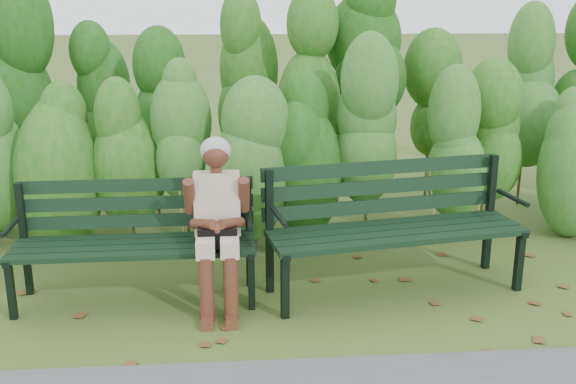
{
  "coord_description": "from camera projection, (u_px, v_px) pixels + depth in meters",
  "views": [
    {
      "loc": [
        -0.4,
        -4.76,
        2.22
      ],
      "look_at": [
        0.0,
        0.35,
        0.75
      ],
      "focal_mm": 42.0,
      "sensor_mm": 36.0,
      "label": 1
    }
  ],
  "objects": [
    {
      "name": "ground",
      "position": [
        292.0,
        298.0,
        5.2
      ],
      "size": [
        80.0,
        80.0,
        0.0
      ],
      "primitive_type": "plane",
      "color": "#41581F"
    },
    {
      "name": "hedge_band",
      "position": [
        276.0,
        100.0,
        6.64
      ],
      "size": [
        11.04,
        1.67,
        2.42
      ],
      "color": "#47381E",
      "rests_on": "ground"
    },
    {
      "name": "leaf_litter",
      "position": [
        281.0,
        300.0,
        5.16
      ],
      "size": [
        5.96,
        2.1,
        0.01
      ],
      "color": "brown",
      "rests_on": "ground"
    },
    {
      "name": "bench_left",
      "position": [
        136.0,
        232.0,
        5.09
      ],
      "size": [
        1.81,
        0.61,
        0.9
      ],
      "color": "black",
      "rests_on": "ground"
    },
    {
      "name": "bench_right",
      "position": [
        391.0,
        216.0,
        5.26
      ],
      "size": [
        2.07,
        0.99,
        0.99
      ],
      "color": "black",
      "rests_on": "ground"
    },
    {
      "name": "seated_woman",
      "position": [
        217.0,
        213.0,
        4.92
      ],
      "size": [
        0.49,
        0.71,
        1.26
      ],
      "color": "#CAAD99",
      "rests_on": "ground"
    }
  ]
}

